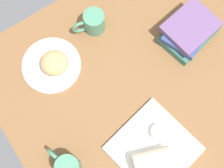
# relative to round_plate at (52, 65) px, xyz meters

# --- Properties ---
(dining_table) EXTENTS (1.10, 0.90, 0.04)m
(dining_table) POSITION_rel_round_plate_xyz_m (0.29, -0.23, -0.03)
(dining_table) COLOR brown
(dining_table) RESTS_ON ground
(round_plate) EXTENTS (0.21, 0.21, 0.01)m
(round_plate) POSITION_rel_round_plate_xyz_m (0.00, 0.00, 0.00)
(round_plate) COLOR white
(round_plate) RESTS_ON dining_table
(scone_pastry) EXTENTS (0.13, 0.13, 0.06)m
(scone_pastry) POSITION_rel_round_plate_xyz_m (0.01, -0.01, 0.04)
(scone_pastry) COLOR tan
(scone_pastry) RESTS_ON round_plate
(square_plate) EXTENTS (0.29, 0.29, 0.02)m
(square_plate) POSITION_rel_round_plate_xyz_m (0.13, -0.45, 0.00)
(square_plate) COLOR white
(square_plate) RESTS_ON dining_table
(sauce_cup) EXTENTS (0.05, 0.05, 0.03)m
(sauce_cup) POSITION_rel_round_plate_xyz_m (0.18, -0.41, 0.02)
(sauce_cup) COLOR silver
(sauce_cup) RESTS_ON square_plate
(breakfast_wrap) EXTENTS (0.14, 0.11, 0.07)m
(breakfast_wrap) POSITION_rel_round_plate_xyz_m (0.10, -0.48, 0.04)
(breakfast_wrap) COLOR beige
(breakfast_wrap) RESTS_ON square_plate
(book_stack) EXTENTS (0.22, 0.19, 0.08)m
(book_stack) POSITION_rel_round_plate_xyz_m (0.48, -0.18, 0.03)
(book_stack) COLOR #387260
(book_stack) RESTS_ON dining_table
(coffee_mug) EXTENTS (0.12, 0.08, 0.09)m
(coffee_mug) POSITION_rel_round_plate_xyz_m (0.21, 0.04, 0.04)
(coffee_mug) COLOR #4C8C6B
(coffee_mug) RESTS_ON dining_table
(second_mug) EXTENTS (0.08, 0.13, 0.10)m
(second_mug) POSITION_rel_round_plate_xyz_m (-0.13, -0.34, 0.04)
(second_mug) COLOR #4C8C6B
(second_mug) RESTS_ON dining_table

